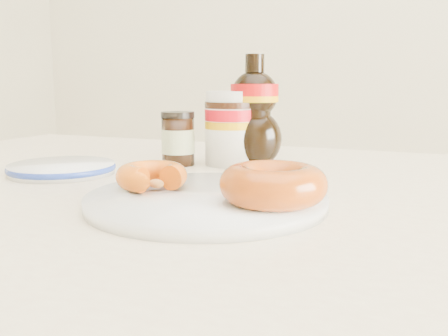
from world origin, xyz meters
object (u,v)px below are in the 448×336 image
at_px(dining_table, 224,249).
at_px(syrup_bottle, 254,110).
at_px(nutella_jar, 231,125).
at_px(donut_bitten, 152,176).
at_px(dark_jar, 178,139).
at_px(donut_whole, 273,184).
at_px(blue_rim_saucer, 62,168).
at_px(plate, 206,200).

relative_size(dining_table, syrup_bottle, 7.73).
relative_size(dining_table, nutella_jar, 11.47).
bearing_deg(syrup_bottle, donut_bitten, -95.26).
relative_size(nutella_jar, dark_jar, 1.38).
xyz_separation_m(donut_whole, blue_rim_saucer, (-0.36, 0.10, -0.02)).
distance_m(donut_bitten, syrup_bottle, 0.29).
bearing_deg(dining_table, blue_rim_saucer, -179.55).
height_order(nutella_jar, syrup_bottle, syrup_bottle).
height_order(plate, donut_bitten, donut_bitten).
xyz_separation_m(dining_table, dark_jar, (-0.14, 0.14, 0.13)).
bearing_deg(nutella_jar, dark_jar, -154.20).
height_order(donut_whole, blue_rim_saucer, donut_whole).
relative_size(donut_whole, blue_rim_saucer, 0.70).
xyz_separation_m(nutella_jar, blue_rim_saucer, (-0.20, -0.18, -0.06)).
height_order(donut_whole, nutella_jar, nutella_jar).
bearing_deg(dining_table, plate, -78.67).
xyz_separation_m(plate, syrup_bottle, (-0.05, 0.29, 0.08)).
distance_m(plate, syrup_bottle, 0.30).
bearing_deg(dark_jar, dining_table, -44.30).
bearing_deg(dark_jar, donut_bitten, -68.80).
relative_size(plate, dark_jar, 3.03).
relative_size(dining_table, plate, 5.23).
bearing_deg(blue_rim_saucer, plate, -18.22).
relative_size(donut_bitten, syrup_bottle, 0.46).
xyz_separation_m(syrup_bottle, dark_jar, (-0.12, -0.05, -0.05)).
bearing_deg(dark_jar, nutella_jar, 25.80).
height_order(donut_bitten, dark_jar, dark_jar).
bearing_deg(syrup_bottle, dining_table, -81.68).
distance_m(donut_whole, nutella_jar, 0.33).
bearing_deg(syrup_bottle, dark_jar, -156.36).
relative_size(dining_table, donut_bitten, 16.74).
bearing_deg(donut_whole, dark_jar, 134.78).
distance_m(dining_table, blue_rim_saucer, 0.28).
relative_size(donut_bitten, donut_whole, 0.75).
bearing_deg(plate, dark_jar, 124.60).
distance_m(plate, nutella_jar, 0.29).
xyz_separation_m(dining_table, plate, (0.02, -0.10, 0.09)).
bearing_deg(donut_whole, donut_bitten, 174.83).
xyz_separation_m(donut_bitten, blue_rim_saucer, (-0.21, 0.09, -0.02)).
xyz_separation_m(donut_bitten, syrup_bottle, (0.03, 0.28, 0.06)).
bearing_deg(donut_whole, syrup_bottle, 113.34).
bearing_deg(dark_jar, blue_rim_saucer, -130.65).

